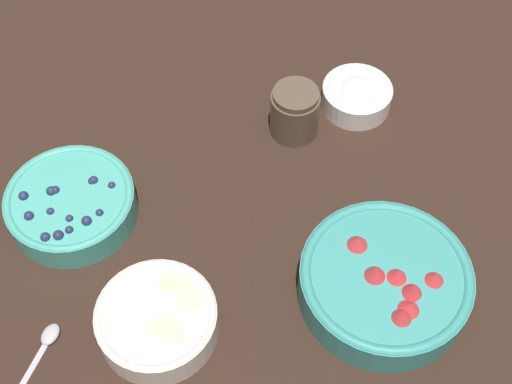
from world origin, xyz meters
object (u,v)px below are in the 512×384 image
object	(u,v)px
bowl_strawberries	(385,281)
bowl_bananas	(157,320)
bowl_blueberries	(71,203)
jar_chocolate	(295,113)
bowl_cream	(357,94)

from	to	relation	value
bowl_strawberries	bowl_bananas	world-z (taller)	bowl_strawberries
bowl_blueberries	bowl_bananas	xyz separation A→B (m)	(0.11, -0.20, 0.00)
jar_chocolate	bowl_cream	bearing A→B (deg)	17.99
bowl_blueberries	jar_chocolate	bearing A→B (deg)	17.67
bowl_cream	bowl_strawberries	bearing A→B (deg)	-97.31
bowl_blueberries	bowl_bananas	world-z (taller)	bowl_blueberries
bowl_strawberries	bowl_blueberries	distance (m)	0.46
bowl_bananas	bowl_cream	world-z (taller)	bowl_bananas
bowl_bananas	bowl_blueberries	bearing A→B (deg)	118.58
bowl_bananas	jar_chocolate	xyz separation A→B (m)	(0.24, 0.32, 0.01)
bowl_bananas	bowl_cream	distance (m)	0.50
bowl_blueberries	bowl_cream	distance (m)	0.49
bowl_strawberries	bowl_cream	size ratio (longest dim) A/B	2.04
bowl_blueberries	bowl_cream	xyz separation A→B (m)	(0.46, 0.15, -0.00)
bowl_strawberries	jar_chocolate	world-z (taller)	jar_chocolate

